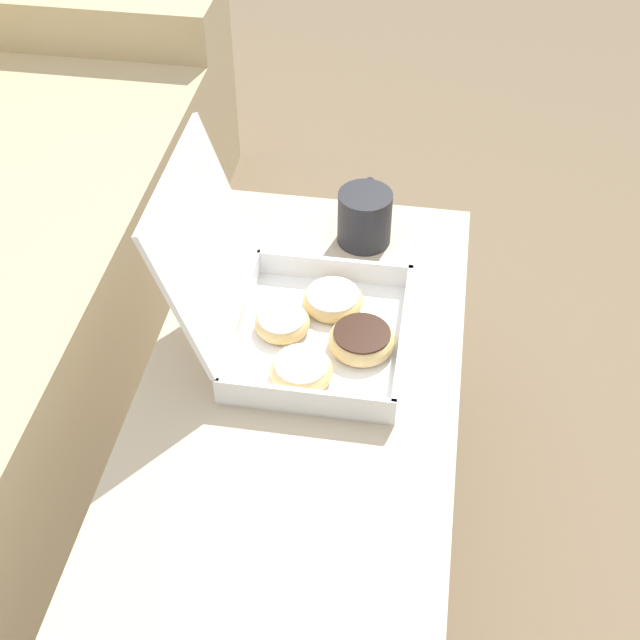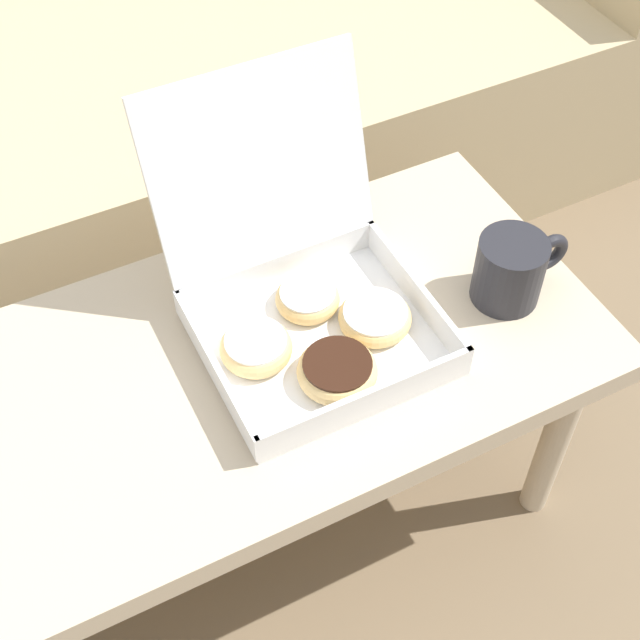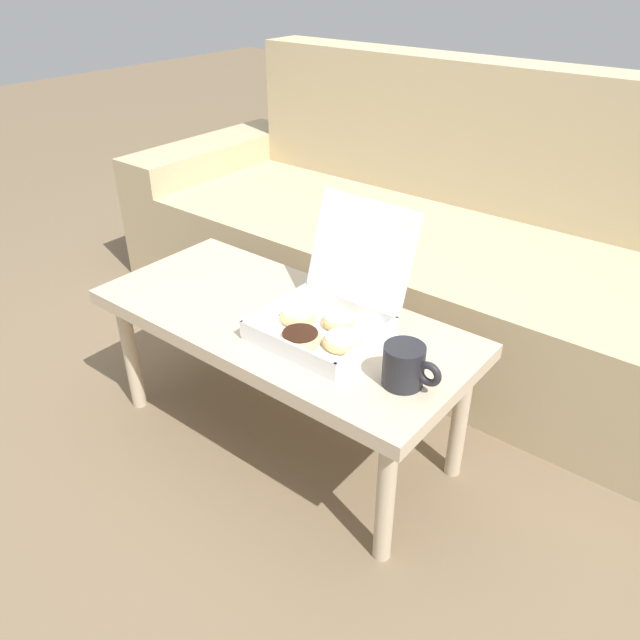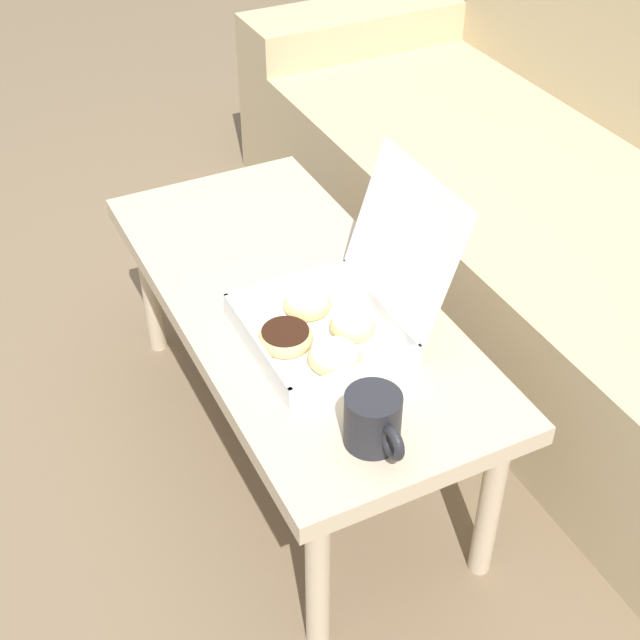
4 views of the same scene
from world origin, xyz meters
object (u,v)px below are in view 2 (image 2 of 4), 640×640
Objects in this scene: coffee_table at (215,397)px; coffee_mug at (512,269)px; pastry_box at (308,303)px; couch at (45,89)px.

coffee_table is 0.44m from coffee_mug.
pastry_box is at bearing 5.50° from coffee_table.
couch is at bearing 99.43° from pastry_box.
coffee_table is (0.00, -0.90, 0.08)m from couch.
coffee_mug is (0.28, -0.07, -0.00)m from pastry_box.
coffee_table is 7.44× the size of coffee_mug.
coffee_mug is (0.42, -0.96, 0.18)m from couch.
coffee_mug is at bearing -13.91° from pastry_box.
couch reaches higher than coffee_table.
couch is 0.92m from pastry_box.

